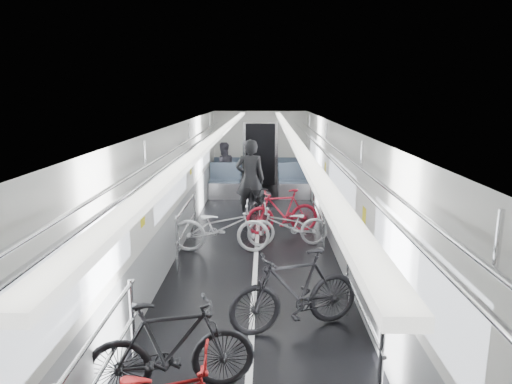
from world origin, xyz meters
TOP-DOWN VIEW (x-y plane):
  - car_shell at (0.00, 1.78)m, footprint 3.02×14.01m
  - bike_left_mid at (-0.75, -3.79)m, footprint 1.73×0.84m
  - bike_left_far at (-0.67, 0.42)m, footprint 1.85×0.65m
  - bike_right_near at (0.55, -2.47)m, footprint 1.81×1.06m
  - bike_right_mid at (0.61, 0.78)m, footprint 1.67×0.79m
  - bike_right_far at (0.53, 1.60)m, footprint 1.66×0.83m
  - bike_aisle at (0.09, 2.71)m, footprint 1.03×1.72m
  - person_standing at (-0.19, 2.81)m, footprint 0.72×0.49m
  - person_seated at (-1.10, 5.66)m, footprint 0.88×0.77m

SIDE VIEW (x-z plane):
  - bike_right_mid at x=0.61m, z-range 0.00..0.84m
  - bike_aisle at x=0.09m, z-range 0.00..0.85m
  - bike_right_far at x=0.53m, z-range 0.00..0.96m
  - bike_left_far at x=-0.67m, z-range 0.00..0.97m
  - bike_left_mid at x=-0.75m, z-range 0.00..1.00m
  - bike_right_near at x=0.55m, z-range 0.00..1.05m
  - person_seated at x=-1.10m, z-range 0.00..1.53m
  - person_standing at x=-0.19m, z-range 0.00..1.91m
  - car_shell at x=0.00m, z-range -0.08..2.33m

